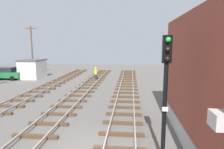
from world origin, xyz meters
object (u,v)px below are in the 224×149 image
object	(u,v)px
control_hut	(33,69)
utility_pole_far	(32,50)
signal_mast	(166,84)
track_worker_foreground	(96,74)
parked_car_green	(7,73)

from	to	relation	value
control_hut	utility_pole_far	xyz separation A→B (m)	(-1.39, 2.73, 2.74)
signal_mast	control_hut	distance (m)	25.02
signal_mast	track_worker_foreground	xyz separation A→B (m)	(-6.26, 18.16, -2.38)
control_hut	utility_pole_far	world-z (taller)	utility_pole_far
parked_car_green	track_worker_foreground	size ratio (longest dim) A/B	2.25
track_worker_foreground	parked_car_green	bearing A→B (deg)	-177.81
track_worker_foreground	utility_pole_far	bearing A→B (deg)	161.16
control_hut	parked_car_green	distance (m)	3.45
control_hut	track_worker_foreground	world-z (taller)	control_hut
parked_car_green	track_worker_foreground	bearing A→B (deg)	2.19
utility_pole_far	track_worker_foreground	xyz separation A→B (m)	(11.06, -3.77, -3.20)
parked_car_green	track_worker_foreground	xyz separation A→B (m)	(12.72, 0.49, 0.03)
signal_mast	control_hut	world-z (taller)	signal_mast
signal_mast	control_hut	xyz separation A→B (m)	(-15.92, 19.20, -1.92)
signal_mast	parked_car_green	bearing A→B (deg)	137.04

